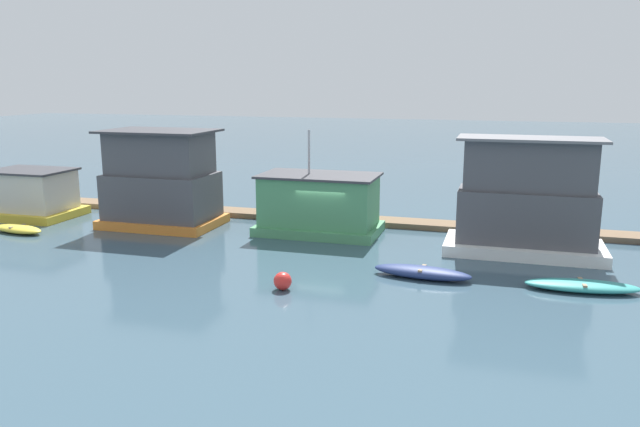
% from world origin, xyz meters
% --- Properties ---
extents(ground_plane, '(200.00, 200.00, 0.00)m').
position_xyz_m(ground_plane, '(0.00, 0.00, 0.00)').
color(ground_plane, '#385160').
extents(dock_walkway, '(51.00, 1.64, 0.30)m').
position_xyz_m(dock_walkway, '(0.00, 3.49, 0.15)').
color(dock_walkway, brown).
rests_on(dock_walkway, ground_plane).
extents(houseboat_yellow, '(5.04, 3.82, 2.79)m').
position_xyz_m(houseboat_yellow, '(-17.69, -0.34, 1.32)').
color(houseboat_yellow, gold).
rests_on(houseboat_yellow, ground_plane).
extents(houseboat_orange, '(6.12, 4.07, 5.24)m').
position_xyz_m(houseboat_orange, '(-9.24, -0.18, 2.44)').
color(houseboat_orange, orange).
rests_on(houseboat_orange, ground_plane).
extents(houseboat_green, '(6.30, 3.71, 5.38)m').
position_xyz_m(houseboat_green, '(-0.52, 0.59, 1.51)').
color(houseboat_green, '#4C9360').
rests_on(houseboat_green, ground_plane).
extents(houseboat_white, '(7.07, 3.43, 5.34)m').
position_xyz_m(houseboat_white, '(9.64, -0.50, 2.38)').
color(houseboat_white, white).
rests_on(houseboat_white, ground_plane).
extents(dinghy_yellow, '(3.40, 1.64, 0.41)m').
position_xyz_m(dinghy_yellow, '(-15.72, -3.83, 0.20)').
color(dinghy_yellow, yellow).
rests_on(dinghy_yellow, ground_plane).
extents(dinghy_navy, '(4.05, 1.46, 0.48)m').
position_xyz_m(dinghy_navy, '(5.64, -5.53, 0.24)').
color(dinghy_navy, navy).
rests_on(dinghy_navy, ground_plane).
extents(dinghy_teal, '(4.29, 1.64, 0.40)m').
position_xyz_m(dinghy_teal, '(11.67, -5.38, 0.20)').
color(dinghy_teal, teal).
rests_on(dinghy_teal, ground_plane).
extents(buoy_red, '(0.70, 0.70, 0.70)m').
position_xyz_m(buoy_red, '(0.73, -8.49, 0.35)').
color(buoy_red, red).
rests_on(buoy_red, ground_plane).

